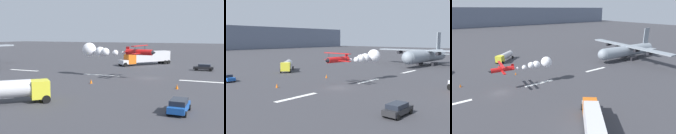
% 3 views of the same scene
% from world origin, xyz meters
% --- Properties ---
extents(ground_plane, '(440.00, 440.00, 0.00)m').
position_xyz_m(ground_plane, '(0.00, 0.00, 0.00)').
color(ground_plane, '#38383D').
rests_on(ground_plane, ground).
extents(runway_stripe_2, '(8.00, 0.90, 0.01)m').
position_xyz_m(runway_stripe_2, '(-9.97, 0.00, 0.01)').
color(runway_stripe_2, white).
rests_on(runway_stripe_2, ground).
extents(runway_stripe_3, '(8.00, 0.90, 0.01)m').
position_xyz_m(runway_stripe_3, '(9.97, 0.00, 0.01)').
color(runway_stripe_3, white).
rests_on(runway_stripe_3, ground).
extents(runway_stripe_4, '(8.00, 0.90, 0.01)m').
position_xyz_m(runway_stripe_4, '(29.91, 0.00, 0.01)').
color(runway_stripe_4, white).
rests_on(runway_stripe_4, ground).
extents(stunt_biplane_red, '(15.82, 6.65, 2.84)m').
position_xyz_m(stunt_biplane_red, '(9.38, 0.72, 5.09)').
color(stunt_biplane_red, red).
extents(semi_truck_orange, '(11.53, 14.14, 3.70)m').
position_xyz_m(semi_truck_orange, '(7.26, -23.22, 2.14)').
color(semi_truck_orange, silver).
rests_on(semi_truck_orange, ground).
extents(fuel_tanker_truck, '(8.17, 8.12, 2.90)m').
position_xyz_m(fuel_tanker_truck, '(9.10, 26.31, 1.74)').
color(fuel_tanker_truck, yellow).
rests_on(fuel_tanker_truck, ground).
extents(followme_car_yellow, '(4.47, 2.09, 1.52)m').
position_xyz_m(followme_car_yellow, '(-8.52, -16.13, 0.81)').
color(followme_car_yellow, '#262628').
rests_on(followme_car_yellow, ground).
extents(airport_staff_sedan, '(2.07, 4.29, 1.52)m').
position_xyz_m(airport_staff_sedan, '(-10.07, 22.28, 0.81)').
color(airport_staff_sedan, '#194CA5').
rests_on(airport_staff_sedan, ground).
extents(traffic_cone_near, '(0.44, 0.44, 0.75)m').
position_xyz_m(traffic_cone_near, '(-7.23, 8.78, 0.38)').
color(traffic_cone_near, orange).
rests_on(traffic_cone_near, ground).
extents(traffic_cone_far, '(0.44, 0.44, 0.75)m').
position_xyz_m(traffic_cone_far, '(7.16, 9.69, 0.38)').
color(traffic_cone_far, orange).
rests_on(traffic_cone_far, ground).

